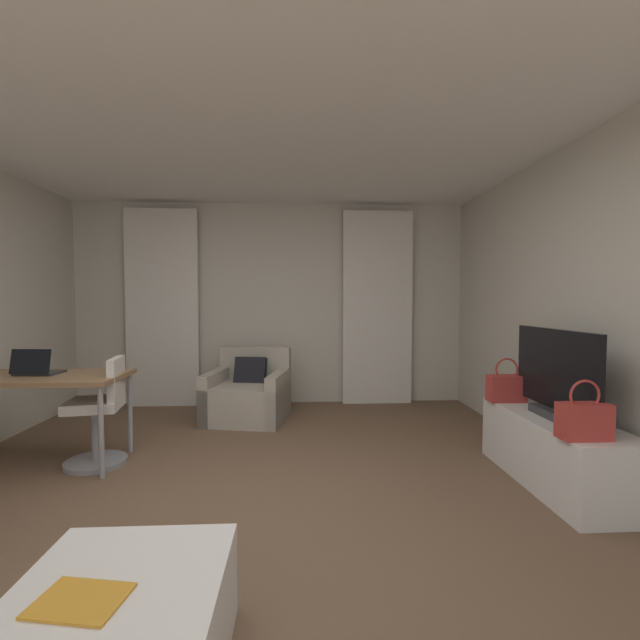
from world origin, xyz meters
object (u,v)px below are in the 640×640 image
at_px(laptop, 37,369).
at_px(magazine_open, 80,600).
at_px(desk_chair, 100,417).
at_px(coffee_table, 120,635).
at_px(handbag_primary, 506,387).
at_px(handbag_secondary, 584,420).
at_px(tv_console, 554,451).
at_px(armchair, 248,395).
at_px(desk, 43,383).
at_px(tv_flatscreen, 555,376).

relative_size(laptop, magazine_open, 1.09).
relative_size(desk_chair, laptop, 2.60).
height_order(desk_chair, coffee_table, desk_chair).
bearing_deg(desk_chair, magazine_open, -67.46).
bearing_deg(coffee_table, handbag_primary, 40.47).
bearing_deg(coffee_table, laptop, 125.22).
height_order(handbag_primary, handbag_secondary, same).
bearing_deg(tv_console, handbag_primary, 104.45).
distance_m(armchair, handbag_primary, 2.72).
bearing_deg(armchair, handbag_secondary, -45.67).
xyz_separation_m(desk, laptop, (-0.06, 0.03, 0.11)).
distance_m(magazine_open, tv_flatscreen, 3.09).
distance_m(armchair, magazine_open, 3.52).
bearing_deg(handbag_primary, desk_chair, 178.58).
xyz_separation_m(desk, handbag_primary, (3.83, -0.08, -0.06)).
xyz_separation_m(desk, desk_chair, (0.45, -0.00, -0.29)).
xyz_separation_m(coffee_table, tv_flatscreen, (2.50, 1.55, 0.61)).
bearing_deg(laptop, desk, -23.37).
relative_size(desk, handbag_secondary, 3.43).
bearing_deg(laptop, desk_chair, -3.02).
bearing_deg(handbag_primary, magazine_open, -139.20).
height_order(laptop, tv_flatscreen, tv_flatscreen).
xyz_separation_m(desk_chair, handbag_secondary, (3.38, -1.07, 0.23)).
distance_m(armchair, handbag_secondary, 3.33).
distance_m(coffee_table, handbag_secondary, 2.63).
xyz_separation_m(tv_flatscreen, handbag_secondary, (-0.12, -0.51, -0.18)).
bearing_deg(laptop, tv_console, -8.52).
bearing_deg(desk, desk_chair, -0.12).
distance_m(desk, desk_chair, 0.53).
xyz_separation_m(tv_flatscreen, handbag_primary, (-0.13, 0.48, -0.18)).
bearing_deg(handbag_secondary, armchair, 134.33).
xyz_separation_m(desk_chair, handbag_primary, (3.38, -0.08, 0.23)).
relative_size(desk_chair, tv_console, 0.67).
relative_size(armchair, desk_chair, 1.12).
bearing_deg(handbag_primary, handbag_secondary, -89.85).
bearing_deg(magazine_open, coffee_table, 48.79).
distance_m(laptop, magazine_open, 2.68).
relative_size(magazine_open, handbag_secondary, 0.85).
height_order(laptop, handbag_primary, laptop).
bearing_deg(laptop, magazine_open, -57.48).
height_order(desk_chair, laptop, laptop).
bearing_deg(desk_chair, desk, 179.88).
height_order(desk, tv_console, desk).
bearing_deg(handbag_primary, laptop, 178.37).
bearing_deg(handbag_secondary, laptop, 164.28).
xyz_separation_m(laptop, handbag_primary, (3.89, -0.11, -0.17)).
xyz_separation_m(armchair, tv_console, (2.44, -1.88, -0.02)).
bearing_deg(desk_chair, coffee_table, -64.64).
bearing_deg(desk, tv_flatscreen, -8.09).
bearing_deg(handbag_secondary, desk, 164.40).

